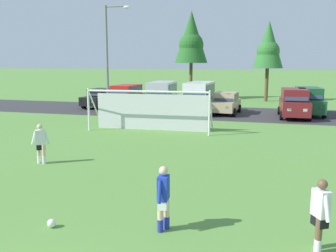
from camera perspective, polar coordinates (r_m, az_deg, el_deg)
ground_plane at (r=19.28m, az=3.55°, el=-2.26°), size 400.00×400.00×0.00m
parking_lot_strip at (r=30.01m, az=7.92°, el=2.10°), size 52.00×8.40×0.01m
soccer_ball at (r=9.83m, az=-17.95°, el=-14.44°), size 0.22×0.22×0.22m
soccer_goal at (r=21.82m, az=-2.82°, el=2.63°), size 7.51×2.31×2.57m
player_striker_near at (r=8.71m, az=22.93°, el=-12.89°), size 0.39×0.72×1.64m
player_midfield_center at (r=15.60m, az=-19.50°, el=-2.67°), size 0.70×0.41×1.64m
player_defender_far at (r=8.96m, az=-0.73°, el=-11.41°), size 0.26×0.74×1.64m
parked_car_slot_far_left at (r=33.82m, az=-10.70°, el=4.40°), size 2.28×4.33×1.72m
parked_car_slot_left at (r=31.70m, az=-6.67°, el=4.57°), size 2.34×4.70×2.16m
parked_car_slot_center_left at (r=29.92m, az=-0.98°, el=4.75°), size 2.45×4.93×2.52m
parked_car_slot_center at (r=29.46m, az=4.95°, el=4.63°), size 2.32×4.86×2.52m
parked_car_slot_center_right at (r=29.42m, az=9.14°, el=3.62°), size 2.28×4.32×1.72m
parked_car_slot_right at (r=28.61m, az=19.34°, el=3.48°), size 2.24×4.65×2.16m
parked_car_slot_far_right at (r=30.40m, az=21.33°, el=3.72°), size 2.31×4.69×2.16m
tree_left_edge at (r=40.94m, az=3.71°, el=13.59°), size 3.63×3.63×9.67m
tree_mid_left at (r=39.91m, az=15.59°, el=12.07°), size 3.15×3.15×8.40m
street_lamp at (r=26.58m, az=-9.29°, el=10.04°), size 2.00×0.32×8.04m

